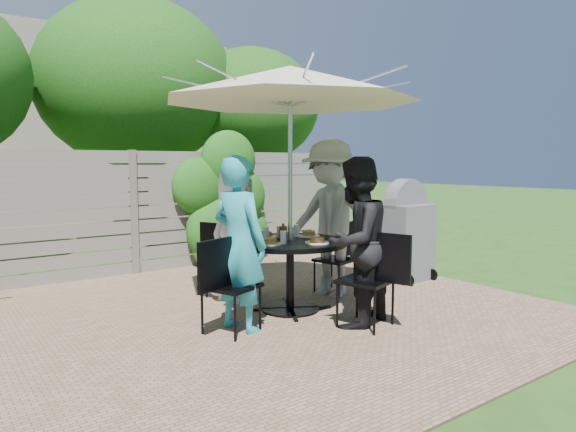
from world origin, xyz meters
TOP-DOWN VIEW (x-y plane):
  - backyard_envelope at (0.09, 10.29)m, footprint 60.00×60.00m
  - patio_table at (0.74, 0.10)m, footprint 1.53×1.53m
  - umbrella at (0.74, 0.10)m, footprint 3.46×3.46m
  - chair_back at (0.46, 1.02)m, footprint 0.57×0.70m
  - person_back at (0.50, 0.89)m, footprint 0.89×0.71m
  - chair_left at (-0.19, -0.18)m, footprint 0.74×0.60m
  - person_left at (-0.06, -0.14)m, footprint 0.58×0.73m
  - chair_front at (1.02, -0.83)m, footprint 0.60×0.76m
  - person_front at (0.98, -0.70)m, footprint 0.99×0.87m
  - chair_right at (1.66, 0.37)m, footprint 0.69×0.52m
  - person_right at (1.53, 0.34)m, footprint 1.05×1.41m
  - plate_back at (0.64, 0.44)m, footprint 0.26×0.26m
  - plate_left at (0.39, -0.00)m, footprint 0.26×0.26m
  - plate_front at (0.84, -0.25)m, footprint 0.26×0.26m
  - plate_right at (1.08, 0.20)m, footprint 0.26×0.26m
  - glass_back at (0.56, 0.32)m, footprint 0.07×0.07m
  - glass_left at (0.52, -0.08)m, footprint 0.07×0.07m
  - glass_right at (0.96, 0.27)m, footprint 0.07×0.07m
  - syrup_jug at (0.67, 0.13)m, footprint 0.09×0.09m
  - coffee_cup at (0.77, 0.34)m, footprint 0.08×0.08m
  - bbq_grill at (2.94, 0.37)m, footprint 0.74×0.59m

SIDE VIEW (x-z plane):
  - chair_right at x=1.66m, z-range -0.18..0.72m
  - chair_back at x=0.46m, z-range -0.18..0.74m
  - chair_left at x=-0.19m, z-range -0.19..0.77m
  - chair_front at x=1.02m, z-range -0.20..0.79m
  - patio_table at x=0.74m, z-range 0.16..0.97m
  - bbq_grill at x=2.94m, z-range -0.06..1.38m
  - person_back at x=0.50m, z-range 0.00..1.59m
  - plate_back at x=0.64m, z-range 0.80..0.87m
  - plate_left at x=0.39m, z-range 0.80..0.87m
  - plate_front at x=0.84m, z-range 0.80..0.87m
  - plate_right at x=1.08m, z-range 0.80..0.87m
  - person_front at x=0.98m, z-range 0.00..1.73m
  - coffee_cup at x=0.77m, z-range 0.81..0.93m
  - person_left at x=-0.06m, z-range 0.00..1.74m
  - glass_back at x=0.56m, z-range 0.81..0.95m
  - glass_left at x=0.52m, z-range 0.81..0.95m
  - glass_right at x=0.96m, z-range 0.81..0.95m
  - syrup_jug at x=0.67m, z-range 0.81..0.97m
  - person_right at x=1.53m, z-range 0.00..1.94m
  - umbrella at x=0.74m, z-range 1.15..3.85m
  - backyard_envelope at x=0.09m, z-range 0.11..5.11m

